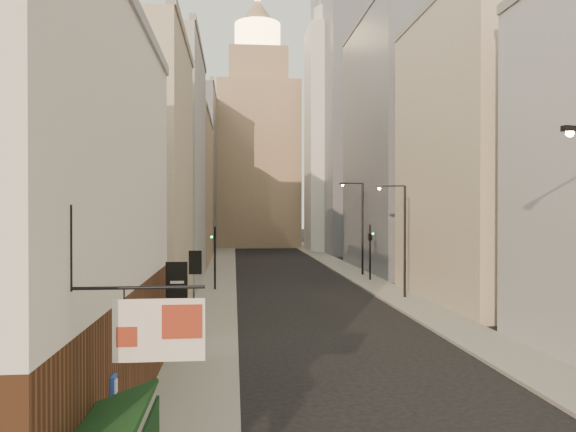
% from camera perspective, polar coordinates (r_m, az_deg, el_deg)
% --- Properties ---
extents(sidewalk_left, '(3.00, 140.00, 0.15)m').
position_cam_1_polar(sidewalk_left, '(62.31, -6.73, -5.12)').
color(sidewalk_left, gray).
rests_on(sidewalk_left, ground).
extents(sidewalk_right, '(3.00, 140.00, 0.15)m').
position_cam_1_polar(sidewalk_right, '(63.38, 5.15, -5.02)').
color(sidewalk_right, gray).
rests_on(sidewalk_right, ground).
extents(near_building_left, '(8.30, 23.04, 12.30)m').
position_cam_1_polar(near_building_left, '(17.00, -25.45, -0.27)').
color(near_building_left, brown).
rests_on(near_building_left, ground).
extents(left_bldg_beige, '(8.00, 12.00, 16.00)m').
position_cam_1_polar(left_bldg_beige, '(33.72, -17.20, 3.52)').
color(left_bldg_beige, gray).
rests_on(left_bldg_beige, ground).
extents(left_bldg_grey, '(8.00, 16.00, 20.00)m').
position_cam_1_polar(left_bldg_grey, '(49.60, -13.45, 4.89)').
color(left_bldg_grey, '#94959A').
rests_on(left_bldg_grey, ground).
extents(left_bldg_tan, '(8.00, 18.00, 17.00)m').
position_cam_1_polar(left_bldg_tan, '(67.37, -11.33, 2.48)').
color(left_bldg_tan, '#8E755B').
rests_on(left_bldg_tan, ground).
extents(left_bldg_wingrid, '(8.00, 20.00, 24.00)m').
position_cam_1_polar(left_bldg_wingrid, '(87.44, -10.01, 4.33)').
color(left_bldg_wingrid, gray).
rests_on(left_bldg_wingrid, ground).
extents(right_bldg_beige, '(8.00, 16.00, 20.00)m').
position_cam_1_polar(right_bldg_beige, '(40.96, 19.42, 5.79)').
color(right_bldg_beige, gray).
rests_on(right_bldg_beige, ground).
extents(right_bldg_wingrid, '(8.00, 20.00, 26.00)m').
position_cam_1_polar(right_bldg_wingrid, '(59.90, 11.28, 7.03)').
color(right_bldg_wingrid, gray).
rests_on(right_bldg_wingrid, ground).
extents(highrise, '(21.00, 23.00, 51.20)m').
position_cam_1_polar(highrise, '(90.20, 9.76, 12.99)').
color(highrise, gray).
rests_on(highrise, ground).
extents(clock_tower, '(14.00, 14.00, 44.90)m').
position_cam_1_polar(clock_tower, '(99.72, -3.11, 7.13)').
color(clock_tower, '#8E755B').
rests_on(clock_tower, ground).
extents(white_tower, '(8.00, 8.00, 41.50)m').
position_cam_1_polar(white_tower, '(87.21, 4.62, 8.72)').
color(white_tower, silver).
rests_on(white_tower, ground).
extents(streetlamp_mid, '(2.05, 0.76, 8.03)m').
position_cam_1_polar(streetlamp_mid, '(40.27, 11.49, -1.80)').
color(streetlamp_mid, black).
rests_on(streetlamp_mid, ground).
extents(streetlamp_far, '(2.33, 0.33, 8.88)m').
position_cam_1_polar(streetlamp_far, '(53.72, 7.35, -0.69)').
color(streetlamp_far, black).
rests_on(streetlamp_far, ground).
extents(traffic_light_left, '(0.56, 0.46, 5.00)m').
position_cam_1_polar(traffic_light_left, '(43.69, -7.44, -3.04)').
color(traffic_light_left, black).
rests_on(traffic_light_left, ground).
extents(traffic_light_right, '(0.63, 0.60, 5.00)m').
position_cam_1_polar(traffic_light_right, '(49.87, 8.34, -2.25)').
color(traffic_light_right, black).
rests_on(traffic_light_right, ground).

